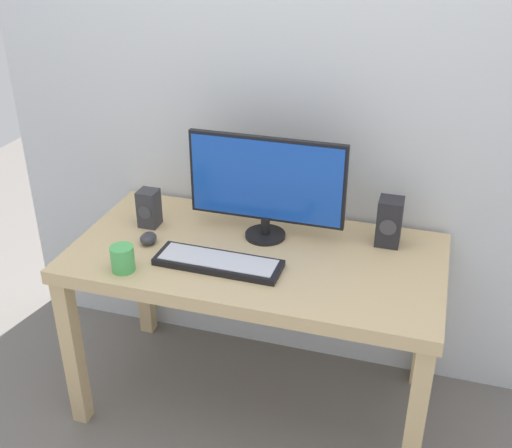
{
  "coord_description": "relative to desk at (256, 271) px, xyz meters",
  "views": [
    {
      "loc": [
        0.6,
        -1.98,
        1.95
      ],
      "look_at": [
        -0.0,
        0.0,
        0.86
      ],
      "focal_mm": 44.09,
      "sensor_mm": 36.0,
      "label": 1
    }
  ],
  "objects": [
    {
      "name": "ground_plane",
      "position": [
        0.0,
        0.0,
        -0.65
      ],
      "size": [
        6.0,
        6.0,
        0.0
      ],
      "primitive_type": "plane",
      "color": "slate"
    },
    {
      "name": "wall_back",
      "position": [
        0.0,
        0.4,
        0.85
      ],
      "size": [
        2.55,
        0.04,
        3.0
      ],
      "primitive_type": "cube",
      "color": "silver",
      "rests_on": "ground_plane"
    },
    {
      "name": "desk",
      "position": [
        0.0,
        0.0,
        0.0
      ],
      "size": [
        1.42,
        0.72,
        0.74
      ],
      "color": "tan",
      "rests_on": "ground_plane"
    },
    {
      "name": "monitor",
      "position": [
        -0.0,
        0.13,
        0.31
      ],
      "size": [
        0.62,
        0.16,
        0.41
      ],
      "color": "black",
      "rests_on": "desk"
    },
    {
      "name": "keyboard_primary",
      "position": [
        -0.1,
        -0.14,
        0.1
      ],
      "size": [
        0.47,
        0.16,
        0.03
      ],
      "color": "black",
      "rests_on": "desk"
    },
    {
      "name": "mouse",
      "position": [
        -0.42,
        -0.06,
        0.11
      ],
      "size": [
        0.08,
        0.09,
        0.04
      ],
      "primitive_type": "ellipsoid",
      "rotation": [
        0.0,
        0.0,
        0.16
      ],
      "color": "#333338",
      "rests_on": "desk"
    },
    {
      "name": "speaker_right",
      "position": [
        0.47,
        0.21,
        0.18
      ],
      "size": [
        0.09,
        0.1,
        0.19
      ],
      "color": "#232328",
      "rests_on": "desk"
    },
    {
      "name": "speaker_left",
      "position": [
        -0.48,
        0.08,
        0.16
      ],
      "size": [
        0.08,
        0.08,
        0.15
      ],
      "color": "#333338",
      "rests_on": "desk"
    },
    {
      "name": "coffee_mug",
      "position": [
        -0.42,
        -0.27,
        0.14
      ],
      "size": [
        0.09,
        0.09,
        0.1
      ],
      "primitive_type": "cylinder",
      "color": "#4CB259",
      "rests_on": "desk"
    }
  ]
}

